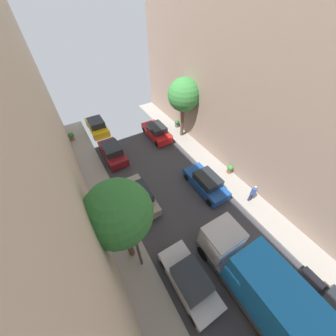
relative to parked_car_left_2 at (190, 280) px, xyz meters
name	(u,v)px	position (x,y,z in m)	size (l,w,h in m)	color
ground	(227,265)	(2.70, -0.41, -0.72)	(32.00, 32.00, 0.00)	#38383D
sidewalk_left	(158,316)	(-2.30, -0.41, -0.64)	(2.00, 44.00, 0.15)	gray
sidewalk_right	(279,227)	(7.70, -0.41, -0.64)	(2.00, 44.00, 0.15)	gray
parked_car_left_2	(190,280)	(0.00, 0.00, 0.00)	(1.78, 4.20, 1.57)	silver
parked_car_left_3	(139,196)	(0.00, 6.79, 0.00)	(1.78, 4.20, 1.57)	gray
parked_car_left_4	(113,152)	(0.00, 13.04, 0.00)	(1.78, 4.20, 1.57)	maroon
parked_car_left_5	(97,126)	(0.00, 18.44, 0.00)	(1.78, 4.20, 1.57)	gold
parked_car_right_1	(335,316)	(5.40, -5.06, 0.00)	(1.78, 4.20, 1.57)	black
parked_car_right_2	(206,183)	(5.40, 5.22, 0.00)	(1.78, 4.20, 1.57)	#194799
parked_car_right_3	(157,132)	(5.40, 13.91, 0.00)	(1.78, 4.20, 1.57)	red
delivery_truck	(256,281)	(2.70, -1.93, 1.07)	(2.26, 6.60, 3.38)	#4C4C51
pedestrian	(253,193)	(7.63, 2.35, 0.35)	(0.40, 0.36, 1.72)	#2D334C
street_tree_1	(184,95)	(7.95, 12.66, 4.06)	(3.21, 3.21, 6.27)	brown
street_tree_2	(118,213)	(-2.17, 3.31, 4.25)	(3.35, 3.35, 6.54)	brown
potted_plant_0	(71,136)	(-2.95, 18.07, -0.08)	(0.60, 0.60, 0.89)	brown
potted_plant_1	(177,123)	(8.35, 14.32, -0.08)	(0.53, 0.53, 0.87)	slate
potted_plant_2	(230,169)	(8.37, 5.46, -0.09)	(0.52, 0.52, 0.87)	brown
lamp_post	(134,235)	(-1.90, 2.40, 3.34)	(0.44, 0.44, 6.01)	#333338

